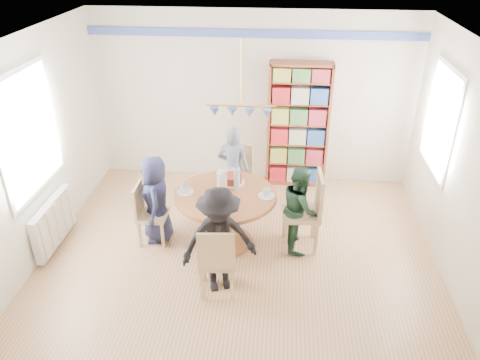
# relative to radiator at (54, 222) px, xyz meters

# --- Properties ---
(ground) EXTENTS (5.00, 5.00, 0.00)m
(ground) POSITION_rel_radiator_xyz_m (2.42, -0.30, -0.35)
(ground) COLOR tan
(room_shell) EXTENTS (5.00, 5.00, 5.00)m
(room_shell) POSITION_rel_radiator_xyz_m (2.16, 0.57, 1.30)
(room_shell) COLOR white
(room_shell) RESTS_ON ground
(radiator) EXTENTS (0.12, 1.00, 0.60)m
(radiator) POSITION_rel_radiator_xyz_m (0.00, 0.00, 0.00)
(radiator) COLOR silver
(radiator) RESTS_ON ground
(dining_table) EXTENTS (1.30, 1.30, 0.75)m
(dining_table) POSITION_rel_radiator_xyz_m (2.22, 0.26, 0.21)
(dining_table) COLOR #92592F
(dining_table) RESTS_ON ground
(chair_left) EXTENTS (0.38, 0.38, 0.84)m
(chair_left) POSITION_rel_radiator_xyz_m (1.19, 0.21, 0.11)
(chair_left) COLOR tan
(chair_left) RESTS_ON ground
(chair_right) EXTENTS (0.49, 0.49, 1.06)m
(chair_right) POSITION_rel_radiator_xyz_m (3.27, 0.30, 0.23)
(chair_right) COLOR tan
(chair_right) RESTS_ON ground
(chair_far) EXTENTS (0.52, 0.52, 0.94)m
(chair_far) POSITION_rel_radiator_xyz_m (2.26, 1.31, 0.17)
(chair_far) COLOR tan
(chair_far) RESTS_ON ground
(chair_near) EXTENTS (0.44, 0.44, 0.92)m
(chair_near) POSITION_rel_radiator_xyz_m (2.24, -0.74, 0.15)
(chair_near) COLOR tan
(chair_near) RESTS_ON ground
(person_left) EXTENTS (0.51, 0.66, 1.21)m
(person_left) POSITION_rel_radiator_xyz_m (1.30, 0.29, 0.25)
(person_left) COLOR #191C37
(person_left) RESTS_ON ground
(person_right) EXTENTS (0.50, 0.61, 1.16)m
(person_right) POSITION_rel_radiator_xyz_m (3.16, 0.28, 0.23)
(person_right) COLOR #193223
(person_right) RESTS_ON ground
(person_far) EXTENTS (0.51, 0.37, 1.29)m
(person_far) POSITION_rel_radiator_xyz_m (2.22, 1.16, 0.30)
(person_far) COLOR gray
(person_far) RESTS_ON ground
(person_near) EXTENTS (0.96, 0.75, 1.32)m
(person_near) POSITION_rel_radiator_xyz_m (2.25, -0.61, 0.31)
(person_near) COLOR black
(person_near) RESTS_ON ground
(bookshelf) EXTENTS (0.94, 0.28, 1.98)m
(bookshelf) POSITION_rel_radiator_xyz_m (3.14, 2.04, 0.63)
(bookshelf) COLOR brown
(bookshelf) RESTS_ON ground
(tableware) EXTENTS (1.25, 1.25, 0.33)m
(tableware) POSITION_rel_radiator_xyz_m (2.19, 0.29, 0.47)
(tableware) COLOR white
(tableware) RESTS_ON dining_table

